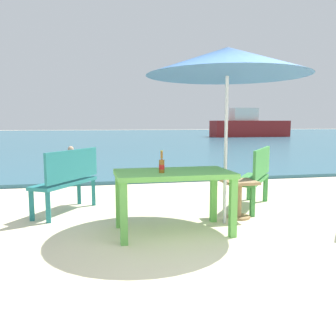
# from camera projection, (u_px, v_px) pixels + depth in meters

# --- Properties ---
(ground_plane) EXTENTS (120.00, 120.00, 0.00)m
(ground_plane) POSITION_uv_depth(u_px,v_px,m) (271.00, 278.00, 3.11)
(ground_plane) COLOR beige
(sea_water) EXTENTS (120.00, 50.00, 0.08)m
(sea_water) POSITION_uv_depth(u_px,v_px,m) (107.00, 137.00, 32.18)
(sea_water) COLOR #2D6075
(sea_water) RESTS_ON ground_plane
(picnic_table_green) EXTENTS (1.40, 0.80, 0.76)m
(picnic_table_green) POSITION_uv_depth(u_px,v_px,m) (173.00, 180.00, 4.35)
(picnic_table_green) COLOR #60B24C
(picnic_table_green) RESTS_ON ground_plane
(beer_bottle_amber) EXTENTS (0.07, 0.07, 0.26)m
(beer_bottle_amber) POSITION_uv_depth(u_px,v_px,m) (162.00, 165.00, 4.18)
(beer_bottle_amber) COLOR brown
(beer_bottle_amber) RESTS_ON picnic_table_green
(patio_umbrella) EXTENTS (2.10, 2.10, 2.30)m
(patio_umbrella) POSITION_uv_depth(u_px,v_px,m) (228.00, 62.00, 4.55)
(patio_umbrella) COLOR silver
(patio_umbrella) RESTS_ON ground_plane
(side_table_wood) EXTENTS (0.44, 0.44, 0.54)m
(side_table_wood) POSITION_uv_depth(u_px,v_px,m) (239.00, 193.00, 5.03)
(side_table_wood) COLOR #9E7A51
(side_table_wood) RESTS_ON ground_plane
(bench_teal_center) EXTENTS (0.96, 1.20, 0.95)m
(bench_teal_center) POSITION_uv_depth(u_px,v_px,m) (68.00, 177.00, 5.29)
(bench_teal_center) COLOR #237275
(bench_teal_center) RESTS_ON ground_plane
(bench_green_left) EXTENTS (1.01, 1.18, 0.95)m
(bench_green_left) POSITION_uv_depth(u_px,v_px,m) (256.00, 174.00, 5.61)
(bench_green_left) COLOR #3D8C42
(bench_green_left) RESTS_ON ground_plane
(swimmer_person) EXTENTS (0.34, 0.34, 0.41)m
(swimmer_person) POSITION_uv_depth(u_px,v_px,m) (71.00, 153.00, 12.87)
(swimmer_person) COLOR tan
(swimmer_person) RESTS_ON sea_water
(boat_barge) EXTENTS (6.79, 1.85, 2.47)m
(boat_barge) POSITION_uv_depth(u_px,v_px,m) (249.00, 126.00, 31.12)
(boat_barge) COLOR maroon
(boat_barge) RESTS_ON sea_water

